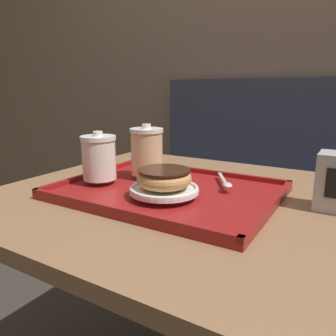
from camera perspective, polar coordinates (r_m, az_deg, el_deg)
wall_behind at (r=1.81m, az=20.44°, el=20.74°), size 8.00×0.05×2.40m
booth_bench at (r=1.67m, az=19.93°, el=-9.50°), size 1.41×0.44×1.00m
cafe_table at (r=0.86m, az=1.90°, el=-15.36°), size 0.84×0.78×0.70m
serving_tray at (r=0.77m, az=0.00°, el=-4.09°), size 0.49×0.37×0.02m
coffee_cup_front at (r=0.82m, az=-11.93°, el=1.84°), size 0.09×0.09×0.12m
coffee_cup_rear at (r=0.86m, az=-3.72°, el=2.97°), size 0.09×0.09×0.13m
plate_with_chocolate_donut at (r=0.71m, az=-0.68°, el=-3.69°), size 0.15×0.15×0.01m
donut_chocolate_glazed at (r=0.70m, az=-0.69°, el=-1.68°), size 0.12×0.12×0.04m
spoon at (r=0.78m, az=10.05°, el=-2.60°), size 0.08×0.13×0.01m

